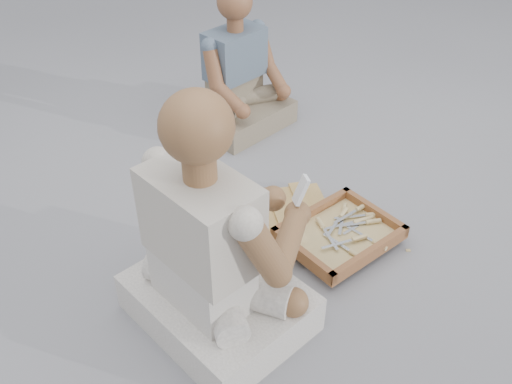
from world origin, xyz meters
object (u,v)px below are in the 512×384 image
tool_tray (339,235)px  craftsman (215,255)px  companion (239,82)px  carved_panel (269,218)px

tool_tray → craftsman: bearing=-170.7°
craftsman → companion: bearing=134.6°
carved_panel → companion: size_ratio=0.72×
tool_tray → companion: 1.20m
carved_panel → tool_tray: tool_tray is taller
tool_tray → carved_panel: bearing=122.3°
craftsman → carved_panel: bearing=117.2°
craftsman → tool_tray: bearing=85.7°
tool_tray → craftsman: 0.73m
craftsman → companion: (0.79, 1.28, -0.07)m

